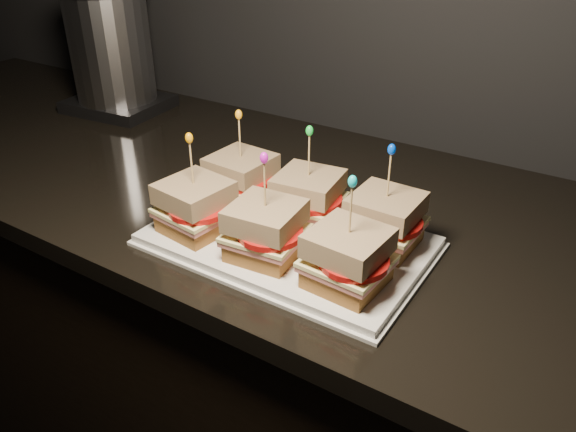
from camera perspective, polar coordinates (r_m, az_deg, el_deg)
The scene contains 49 objects.
cabinet at distance 1.40m, azimuth -5.57°, elevation -12.60°, with size 2.35×0.68×0.83m, color black.
granite_slab at distance 1.16m, azimuth -6.60°, elevation 3.50°, with size 2.39×0.72×0.04m, color black.
platter at distance 0.90m, azimuth -0.00°, elevation -2.55°, with size 0.43×0.26×0.02m, color white.
platter_rim at distance 0.90m, azimuth -0.00°, elevation -2.88°, with size 0.44×0.28×0.01m, color white.
sandwich_0_bread_bot at distance 1.00m, azimuth -4.68°, elevation 2.36°, with size 0.10×0.10×0.03m, color brown.
sandwich_0_ham at distance 0.99m, azimuth -4.72°, elevation 3.26°, with size 0.11×0.10×0.01m, color #C85955.
sandwich_0_cheese at distance 0.99m, azimuth -4.73°, elevation 3.62°, with size 0.11×0.10×0.01m, color #FEF49C.
sandwich_0_tomato at distance 0.97m, azimuth -4.40°, elevation 3.72°, with size 0.10×0.10×0.01m, color red.
sandwich_0_bread_top at distance 0.97m, azimuth -4.80°, elevation 5.14°, with size 0.10×0.10×0.03m, color #593010.
sandwich_0_pick at distance 0.96m, azimuth -4.92°, elevation 7.68°, with size 0.00×0.00×0.09m, color tan.
sandwich_0_frill at distance 0.94m, azimuth -5.04°, elevation 10.23°, with size 0.01×0.01×0.02m, color #FEA413.
sandwich_1_bread_bot at distance 0.93m, azimuth 2.03°, elevation 0.30°, with size 0.10×0.10×0.03m, color brown.
sandwich_1_ham at distance 0.92m, azimuth 2.05°, elevation 1.24°, with size 0.11×0.10×0.01m, color #C85955.
sandwich_1_cheese at distance 0.92m, azimuth 2.05°, elevation 1.63°, with size 0.11×0.10×0.01m, color #FEF49C.
sandwich_1_tomato at distance 0.90m, azimuth 2.52°, elevation 1.70°, with size 0.10×0.10×0.01m, color red.
sandwich_1_bread_top at distance 0.91m, azimuth 2.09°, elevation 3.23°, with size 0.10×0.10×0.03m, color #593010.
sandwich_1_pick at distance 0.89m, azimuth 2.14°, elevation 5.94°, with size 0.00×0.00×0.09m, color tan.
sandwich_1_frill at distance 0.87m, azimuth 2.20°, elevation 8.66°, with size 0.01×0.01×0.02m, color green.
sandwich_2_bread_bot at distance 0.88m, azimuth 9.64°, elevation -2.04°, with size 0.10×0.10×0.03m, color brown.
sandwich_2_ham at distance 0.87m, azimuth 9.73°, elevation -1.07°, with size 0.11×0.10×0.01m, color #C85955.
sandwich_2_cheese at distance 0.87m, azimuth 9.77°, elevation -0.67°, with size 0.11×0.10×0.01m, color #FEF49C.
sandwich_2_tomato at distance 0.85m, azimuth 10.38°, elevation -0.62°, with size 0.10×0.10×0.01m, color red.
sandwich_2_bread_top at distance 0.85m, azimuth 9.93°, elevation 1.00°, with size 0.10×0.10×0.03m, color #593010.
sandwich_2_pick at distance 0.83m, azimuth 10.21°, elevation 3.82°, with size 0.00×0.00×0.09m, color tan.
sandwich_2_frill at distance 0.81m, azimuth 10.49°, elevation 6.67°, with size 0.01×0.01×0.02m, color #023BCE.
sandwich_3_bread_bot at distance 0.92m, azimuth -9.24°, elevation -0.61°, with size 0.10×0.10×0.03m, color brown.
sandwich_3_ham at distance 0.91m, azimuth -9.33°, elevation 0.33°, with size 0.11×0.10×0.01m, color #C85955.
sandwich_3_cheese at distance 0.90m, azimuth -9.36°, elevation 0.72°, with size 0.11×0.10×0.01m, color #FEF49C.
sandwich_3_tomato at distance 0.89m, azimuth -9.07°, elevation 0.79°, with size 0.10×0.10×0.01m, color red.
sandwich_3_bread_top at distance 0.89m, azimuth -9.51°, elevation 2.34°, with size 0.10×0.10×0.03m, color #593010.
sandwich_3_pick at distance 0.87m, azimuth -9.76°, elevation 5.07°, with size 0.00×0.00×0.09m, color tan.
sandwich_3_frill at distance 0.85m, azimuth -10.02°, elevation 7.82°, with size 0.01×0.01×0.02m, color orange.
sandwich_4_bread_bot at distance 0.84m, azimuth -2.24°, elevation -3.13°, with size 0.10×0.10×0.03m, color brown.
sandwich_4_ham at distance 0.83m, azimuth -2.27°, elevation -2.13°, with size 0.11×0.10×0.01m, color #C85955.
sandwich_4_cheese at distance 0.83m, azimuth -2.27°, elevation -1.71°, with size 0.11×0.10×0.01m, color #FEF49C.
sandwich_4_tomato at distance 0.82m, azimuth -1.83°, elevation -1.69°, with size 0.10×0.10×0.01m, color red.
sandwich_4_bread_top at distance 0.81m, azimuth -2.31°, elevation 0.01°, with size 0.10×0.10×0.03m, color #593010.
sandwich_4_pick at distance 0.79m, azimuth -2.38°, elevation 2.94°, with size 0.00×0.00×0.09m, color tan.
sandwich_4_frill at distance 0.77m, azimuth -2.45°, elevation 5.92°, with size 0.01×0.01×0.02m, color #C515C1.
sandwich_5_bread_bot at distance 0.79m, azimuth 5.97°, elevation -6.01°, with size 0.10×0.10×0.03m, color brown.
sandwich_5_ham at distance 0.78m, azimuth 6.04°, elevation -4.96°, with size 0.11×0.10×0.01m, color #C85955.
sandwich_5_cheese at distance 0.77m, azimuth 6.06°, elevation -4.54°, with size 0.11×0.10×0.01m, color #FEF49C.
sandwich_5_tomato at distance 0.76m, azimuth 6.69°, elevation -4.55°, with size 0.10×0.10×0.01m, color red.
sandwich_5_bread_top at distance 0.76m, azimuth 6.18°, elevation -2.73°, with size 0.10×0.10×0.03m, color #593010.
sandwich_5_pick at distance 0.73m, azimuth 6.37°, elevation 0.35°, with size 0.00×0.00×0.09m, color tan.
sandwich_5_frill at distance 0.71m, azimuth 6.57°, elevation 3.52°, with size 0.01×0.01×0.02m, color #0EBDC6.
appliance_base at distance 1.56m, azimuth -16.76°, elevation 10.86°, with size 0.24×0.20×0.03m, color #262628.
appliance_body at distance 1.53m, azimuth -17.57°, elevation 15.95°, with size 0.20×0.20×0.26m, color silver.
appliance at distance 1.53m, azimuth -17.54°, elevation 15.77°, with size 0.24×0.20×0.31m, color silver, non-canonical shape.
Camera 1 is at (1.39, 0.86, 1.35)m, focal length 35.00 mm.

